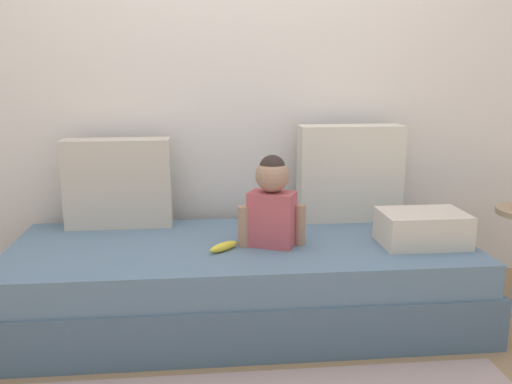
% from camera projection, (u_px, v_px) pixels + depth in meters
% --- Properties ---
extents(ground_plane, '(12.00, 12.00, 0.00)m').
position_uv_depth(ground_plane, '(242.00, 318.00, 2.77)').
color(ground_plane, '#93704C').
extents(back_wall, '(5.48, 0.10, 2.56)m').
position_uv_depth(back_wall, '(233.00, 58.00, 3.06)').
color(back_wall, silver).
rests_on(back_wall, ground).
extents(couch, '(2.28, 0.92, 0.40)m').
position_uv_depth(couch, '(242.00, 281.00, 2.73)').
color(couch, '#495F70').
rests_on(couch, ground).
extents(throw_pillow_left, '(0.55, 0.16, 0.47)m').
position_uv_depth(throw_pillow_left, '(118.00, 183.00, 2.92)').
color(throw_pillow_left, '#C1B29E').
rests_on(throw_pillow_left, couch).
extents(throw_pillow_right, '(0.57, 0.16, 0.53)m').
position_uv_depth(throw_pillow_right, '(350.00, 173.00, 3.04)').
color(throw_pillow_right, beige).
rests_on(throw_pillow_right, couch).
extents(toddler, '(0.32, 0.21, 0.44)m').
position_uv_depth(toddler, '(272.00, 201.00, 2.59)').
color(toddler, '#B24C51').
rests_on(toddler, couch).
extents(banana, '(0.16, 0.15, 0.04)m').
position_uv_depth(banana, '(224.00, 247.00, 2.56)').
color(banana, yellow).
rests_on(banana, couch).
extents(folded_blanket, '(0.40, 0.28, 0.16)m').
position_uv_depth(folded_blanket, '(422.00, 228.00, 2.64)').
color(folded_blanket, beige).
rests_on(folded_blanket, couch).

